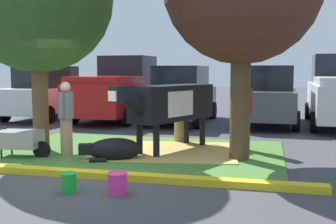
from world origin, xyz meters
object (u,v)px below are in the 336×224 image
hatchback_white (47,93)px  sedan_blue (181,95)px  calf_lying (113,149)px  pickup_truck_black (120,90)px  bucket_pink (117,183)px  bucket_green (69,182)px  sedan_silver (268,96)px  cow_holstein (170,103)px  person_visitor_far (66,116)px  person_handler (245,112)px  wheelbarrow (20,140)px  person_visitor_near (179,111)px

hatchback_white → sedan_blue: same height
calf_lying → hatchback_white: bearing=128.8°
pickup_truck_black → sedan_blue: (2.46, -0.42, -0.13)m
bucket_pink → bucket_green: bearing=-171.7°
sedan_silver → cow_holstein: bearing=-112.2°
person_visitor_far → pickup_truck_black: pickup_truck_black is taller
person_handler → sedan_blue: bearing=117.5°
bucket_green → sedan_silver: sedan_silver is taller
person_handler → cow_holstein: bearing=-163.7°
person_visitor_far → bucket_pink: bearing=-48.8°
hatchback_white → sedan_silver: size_ratio=1.00×
cow_holstein → pickup_truck_black: (-3.29, 5.69, -0.00)m
cow_holstein → sedan_silver: (2.20, 5.38, -0.13)m
sedan_blue → sedan_silver: 3.03m
person_visitor_far → bucket_pink: size_ratio=4.96×
person_visitor_far → bucket_green: size_ratio=5.25×
person_handler → bucket_pink: 4.27m
calf_lying → hatchback_white: (-5.18, 6.43, 0.75)m
bucket_green → hatchback_white: (-5.31, 8.70, 0.82)m
person_handler → wheelbarrow: bearing=-158.3°
person_visitor_far → hatchback_white: (-4.02, 6.24, 0.11)m
person_visitor_near → sedan_silver: size_ratio=0.34×
person_handler → bucket_pink: (-1.69, -3.85, -0.74)m
cow_holstein → hatchback_white: 8.03m
bucket_green → sedan_blue: sedan_blue is taller
sedan_blue → sedan_silver: bearing=2.0°
bucket_green → hatchback_white: hatchback_white is taller
person_handler → pickup_truck_black: bearing=133.6°
wheelbarrow → person_handler: bearing=21.7°
bucket_green → sedan_silver: size_ratio=0.07×
person_visitor_near → hatchback_white: (-6.06, 4.00, 0.17)m
person_handler → person_visitor_near: size_ratio=1.11×
person_visitor_far → hatchback_white: bearing=122.8°
wheelbarrow → bucket_green: (2.20, -2.11, -0.22)m
person_visitor_far → bucket_pink: 3.19m
pickup_truck_black → bucket_green: bearing=-74.7°
calf_lying → person_handler: size_ratio=0.78×
calf_lying → sedan_blue: sedan_blue is taller
person_visitor_near → wheelbarrow: person_visitor_near is taller
cow_holstein → person_handler: person_handler is taller
calf_lying → bucket_pink: bearing=-67.5°
person_visitor_near → bucket_pink: (0.01, -4.58, -0.64)m
person_handler → person_visitor_far: 4.03m
bucket_green → person_handler: bearing=58.3°
bucket_pink → sedan_blue: 8.71m
wheelbarrow → hatchback_white: hatchback_white is taller
calf_lying → person_visitor_near: size_ratio=0.87×
person_visitor_near → bucket_green: size_ratio=4.91×
calf_lying → hatchback_white: size_ratio=0.30×
person_visitor_far → calf_lying: bearing=-9.4°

